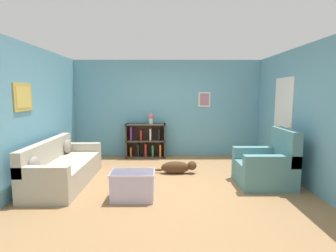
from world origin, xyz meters
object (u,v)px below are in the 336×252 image
bookshelf (146,141)px  coffee_table (133,185)px  dog (178,167)px  vase (151,118)px  couch (63,168)px  recliner_chair (267,166)px

bookshelf → coffee_table: size_ratio=1.51×
dog → vase: (-0.66, 1.45, 0.93)m
couch → bookshelf: (1.43, 2.09, 0.14)m
recliner_chair → coffee_table: size_ratio=1.51×
recliner_chair → vase: size_ratio=3.81×
bookshelf → recliner_chair: 3.28m
bookshelf → dog: bearing=-61.7°
recliner_chair → bookshelf: bearing=138.0°
dog → coffee_table: bearing=-120.2°
coffee_table → dog: size_ratio=0.77×
couch → recliner_chair: bearing=-1.6°
couch → vase: size_ratio=7.41×
recliner_chair → vase: 3.24m
bookshelf → coffee_table: bearing=-90.1°
dog → couch: bearing=-164.6°
vase → couch: bearing=-127.2°
recliner_chair → coffee_table: (-2.44, -0.65, -0.11)m
recliner_chair → vase: (-2.30, 2.17, 0.71)m
dog → vase: vase is taller
couch → bookshelf: size_ratio=1.95×
bookshelf → dog: size_ratio=1.16×
couch → coffee_table: size_ratio=2.94×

